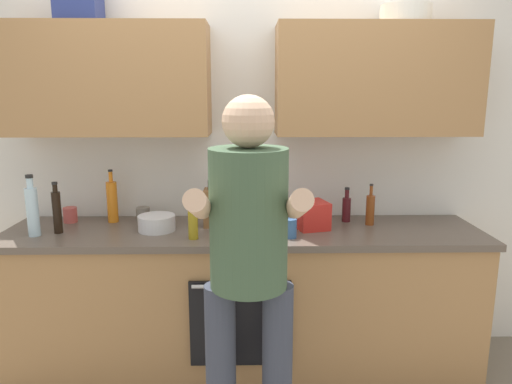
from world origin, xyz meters
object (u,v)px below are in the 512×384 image
Objects in this scene: bottle_water at (32,210)px; cup_stoneware at (143,214)px; bottle_soy at (57,211)px; knife_block at (212,207)px; bottle_hotsauce at (266,211)px; cup_tea at (290,228)px; bottle_vinegar at (370,209)px; bottle_oil at (193,220)px; grocery_bag_crisps at (311,215)px; person_standing at (249,256)px; cup_ceramic at (70,215)px; bottle_juice at (112,201)px; mixing_bowl at (157,223)px; bottle_wine at (346,208)px.

cup_stoneware is at bearing 28.55° from bottle_water.
bottle_soy is 1.05× the size of knife_block.
cup_tea is (0.13, -0.07, -0.08)m from bottle_hotsauce.
bottle_hotsauce is 1.16× the size of knife_block.
bottle_vinegar is 1.98m from bottle_water.
grocery_bag_crisps is (0.69, 0.20, -0.03)m from bottle_oil.
person_standing is 1.47m from cup_ceramic.
bottle_hotsauce is 0.42m from bottle_oil.
grocery_bag_crisps reaches higher than cup_tea.
bottle_soy is 1.57× the size of grocery_bag_crisps.
bottle_juice is 1.74× the size of grocery_bag_crisps.
bottle_oil is at bearing -163.49° from grocery_bag_crisps.
bottle_oil is (-1.06, -0.27, 0.01)m from bottle_vinegar.
cup_ceramic is at bearing 93.94° from bottle_soy.
cup_stoneware is at bearing 121.37° from mixing_bowl.
person_standing is at bearing -111.22° from cup_tea.
bottle_soy is at bearing -175.50° from bottle_vinegar.
grocery_bag_crisps is (1.60, 0.13, -0.07)m from bottle_water.
knife_block reaches higher than bottle_oil.
knife_block is at bearing 151.35° from cup_tea.
person_standing is 17.86× the size of cup_ceramic.
bottle_oil is 0.55m from cup_tea.
bottle_wine reaches higher than cup_ceramic.
bottle_wine reaches higher than cup_stoneware.
bottle_wine is 2.31× the size of cup_ceramic.
bottle_soy is at bearing 175.33° from cup_tea.
bottle_wine reaches higher than grocery_bag_crisps.
bottle_juice is at bearing 162.32° from cup_tea.
mixing_bowl is at bearing -171.20° from bottle_wine.
bottle_oil is at bearing -108.31° from knife_block.
cup_stoneware is (-1.42, 0.10, -0.05)m from bottle_vinegar.
bottle_soy is at bearing -172.69° from bottle_wine.
grocery_bag_crisps is at bearing -5.89° from knife_block.
bottle_juice is at bearing 0.84° from cup_ceramic.
bottle_water is 1.02m from knife_block.
cup_stoneware is at bearing 1.63° from cup_ceramic.
grocery_bag_crisps is (1.49, 0.08, -0.05)m from bottle_soy.
bottle_oil is 0.89m from cup_ceramic.
person_standing is 1.17m from cup_stoneware.
bottle_wine is (0.93, 0.35, -0.02)m from bottle_oil.
bottle_juice is 0.28m from cup_ceramic.
bottle_vinegar is at bearing 4.50° from bottle_soy.
person_standing is at bearing -62.02° from bottle_oil.
bottle_vinegar is (0.75, 0.86, -0.00)m from person_standing.
knife_block is 1.50× the size of grocery_bag_crisps.
cup_stoneware is 0.42× the size of mixing_bowl.
bottle_juice is 1.01× the size of bottle_hotsauce.
bottle_oil is at bearing -178.18° from cup_tea.
bottle_hotsauce is at bearing -1.90° from bottle_soy.
bottle_oil reaches higher than bottle_wine.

